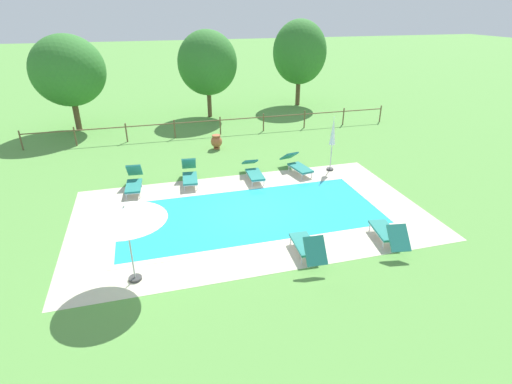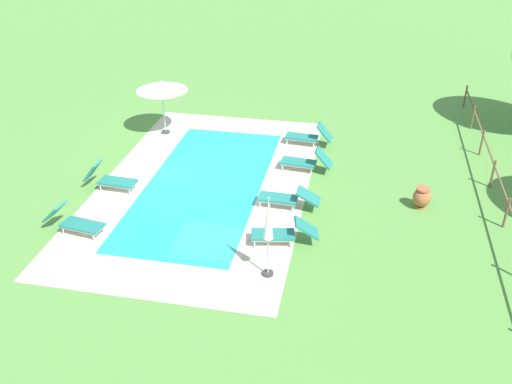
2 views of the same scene
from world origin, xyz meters
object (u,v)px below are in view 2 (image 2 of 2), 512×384
(sun_lounger_north_near_steps, at_px, (287,198))
(patio_umbrella_open_foreground, at_px, (162,86))
(sun_lounger_south_mid, at_px, (306,161))
(patio_umbrella_closed_row_west, at_px, (268,224))
(sun_lounger_north_far, at_px, (308,136))
(sun_lounger_south_near_corner, at_px, (283,233))
(sun_lounger_north_end, at_px, (74,221))
(sun_lounger_north_mid, at_px, (110,179))
(terracotta_urn_near_fence, at_px, (422,197))

(sun_lounger_north_near_steps, xyz_separation_m, patio_umbrella_open_foreground, (-5.02, -5.98, 1.72))
(sun_lounger_south_mid, relative_size, patio_umbrella_closed_row_west, 0.78)
(sun_lounger_north_far, xyz_separation_m, sun_lounger_south_mid, (2.29, 0.17, -0.00))
(patio_umbrella_open_foreground, bearing_deg, sun_lounger_north_near_steps, 49.99)
(sun_lounger_south_mid, bearing_deg, sun_lounger_south_near_corner, -1.26)
(patio_umbrella_closed_row_west, bearing_deg, sun_lounger_north_far, 179.32)
(sun_lounger_south_mid, bearing_deg, sun_lounger_north_end, -49.90)
(sun_lounger_north_far, bearing_deg, sun_lounger_north_end, -39.21)
(sun_lounger_north_mid, height_order, terracotta_urn_near_fence, sun_lounger_north_mid)
(sun_lounger_north_end, height_order, sun_lounger_south_near_corner, sun_lounger_north_end)
(sun_lounger_south_mid, distance_m, patio_umbrella_closed_row_west, 6.53)
(sun_lounger_north_near_steps, relative_size, sun_lounger_south_mid, 1.07)
(sun_lounger_north_near_steps, xyz_separation_m, sun_lounger_north_mid, (-0.03, -6.24, 0.04))
(sun_lounger_north_mid, relative_size, patio_umbrella_open_foreground, 0.81)
(sun_lounger_north_far, xyz_separation_m, sun_lounger_south_near_corner, (7.11, 0.06, -0.02))
(sun_lounger_north_far, distance_m, sun_lounger_south_near_corner, 7.11)
(sun_lounger_south_mid, distance_m, terracotta_urn_near_fence, 4.50)
(sun_lounger_north_near_steps, height_order, sun_lounger_south_mid, sun_lounger_south_mid)
(sun_lounger_south_near_corner, relative_size, sun_lounger_south_mid, 1.08)
(sun_lounger_north_near_steps, distance_m, sun_lounger_north_mid, 6.24)
(sun_lounger_north_end, distance_m, patio_umbrella_open_foreground, 7.94)
(sun_lounger_north_far, distance_m, sun_lounger_south_mid, 2.29)
(sun_lounger_north_near_steps, distance_m, patio_umbrella_open_foreground, 7.99)
(terracotta_urn_near_fence, bearing_deg, patio_umbrella_open_foreground, -112.02)
(sun_lounger_south_near_corner, bearing_deg, sun_lounger_north_near_steps, -174.72)
(sun_lounger_north_mid, height_order, sun_lounger_north_end, sun_lounger_north_mid)
(sun_lounger_north_mid, relative_size, patio_umbrella_closed_row_west, 0.75)
(sun_lounger_north_far, bearing_deg, patio_umbrella_open_foreground, -90.03)
(sun_lounger_north_end, xyz_separation_m, patio_umbrella_open_foreground, (-7.76, 0.22, 1.69))
(sun_lounger_north_near_steps, xyz_separation_m, sun_lounger_north_far, (-5.02, 0.13, 0.03))
(sun_lounger_north_end, xyz_separation_m, terracotta_urn_near_fence, (-3.57, 10.58, 0.02))
(sun_lounger_north_far, height_order, terracotta_urn_near_fence, sun_lounger_north_far)
(sun_lounger_south_near_corner, height_order, terracotta_urn_near_fence, sun_lounger_south_near_corner)
(sun_lounger_north_near_steps, xyz_separation_m, sun_lounger_south_mid, (-2.73, 0.30, 0.03))
(sun_lounger_north_mid, bearing_deg, sun_lounger_south_near_corner, 71.81)
(sun_lounger_north_near_steps, bearing_deg, sun_lounger_north_far, 178.51)
(sun_lounger_north_near_steps, height_order, patio_umbrella_open_foreground, patio_umbrella_open_foreground)
(sun_lounger_north_end, height_order, terracotta_urn_near_fence, sun_lounger_north_end)
(sun_lounger_north_far, distance_m, terracotta_urn_near_fence, 5.97)
(sun_lounger_north_end, xyz_separation_m, sun_lounger_south_mid, (-5.47, 6.50, 0.00))
(sun_lounger_north_mid, height_order, patio_umbrella_closed_row_west, patio_umbrella_closed_row_west)
(patio_umbrella_closed_row_west, bearing_deg, sun_lounger_south_mid, 177.57)
(sun_lounger_south_mid, xyz_separation_m, patio_umbrella_open_foreground, (-2.29, -6.28, 1.69))
(sun_lounger_north_near_steps, relative_size, patio_umbrella_closed_row_west, 0.83)
(sun_lounger_north_mid, bearing_deg, patio_umbrella_open_foreground, 177.00)
(sun_lounger_south_near_corner, xyz_separation_m, patio_umbrella_open_foreground, (-7.11, -6.17, 1.71))
(sun_lounger_north_mid, bearing_deg, sun_lounger_north_near_steps, 89.77)
(sun_lounger_north_far, xyz_separation_m, patio_umbrella_open_foreground, (-0.00, -6.11, 1.69))
(sun_lounger_north_near_steps, xyz_separation_m, sun_lounger_north_end, (2.74, -6.20, 0.03))
(patio_umbrella_closed_row_west, bearing_deg, sun_lounger_north_end, -98.44)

